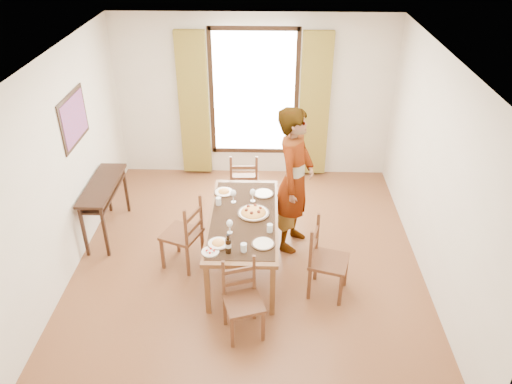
{
  "coord_description": "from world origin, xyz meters",
  "views": [
    {
      "loc": [
        0.25,
        -5.24,
        4.21
      ],
      "look_at": [
        0.1,
        0.11,
        1.0
      ],
      "focal_mm": 35.0,
      "sensor_mm": 36.0,
      "label": 1
    }
  ],
  "objects_px": {
    "dining_table": "(243,221)",
    "man": "(295,180)",
    "console_table": "(103,191)",
    "pasta_platter": "(253,211)"
  },
  "relations": [
    {
      "from": "man",
      "to": "pasta_platter",
      "type": "distance_m",
      "value": 0.71
    },
    {
      "from": "dining_table",
      "to": "pasta_platter",
      "type": "bearing_deg",
      "value": 29.46
    },
    {
      "from": "console_table",
      "to": "dining_table",
      "type": "height_order",
      "value": "console_table"
    },
    {
      "from": "man",
      "to": "pasta_platter",
      "type": "relative_size",
      "value": 5.03
    },
    {
      "from": "dining_table",
      "to": "man",
      "type": "xyz_separation_m",
      "value": [
        0.65,
        0.5,
        0.32
      ]
    },
    {
      "from": "console_table",
      "to": "man",
      "type": "relative_size",
      "value": 0.6
    },
    {
      "from": "console_table",
      "to": "man",
      "type": "bearing_deg",
      "value": -4.23
    },
    {
      "from": "console_table",
      "to": "pasta_platter",
      "type": "distance_m",
      "value": 2.2
    },
    {
      "from": "man",
      "to": "dining_table",
      "type": "bearing_deg",
      "value": 148.13
    },
    {
      "from": "console_table",
      "to": "pasta_platter",
      "type": "xyz_separation_m",
      "value": [
        2.1,
        -0.63,
        0.12
      ]
    }
  ]
}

